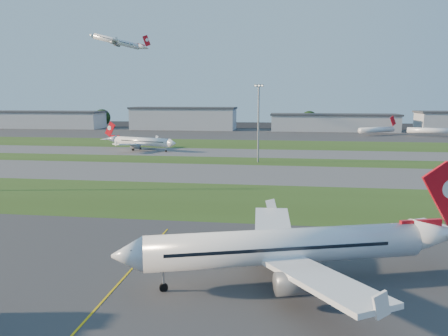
% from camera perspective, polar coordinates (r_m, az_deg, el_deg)
% --- Properties ---
extents(ground, '(700.00, 700.00, 0.00)m').
position_cam_1_polar(ground, '(49.32, -23.05, -17.43)').
color(ground, black).
rests_on(ground, ground).
extents(apron_near, '(300.00, 70.00, 0.01)m').
position_cam_1_polar(apron_near, '(49.32, -23.05, -17.42)').
color(apron_near, '#333335').
rests_on(apron_near, ground).
extents(grass_strip_a, '(300.00, 34.00, 0.01)m').
position_cam_1_polar(grass_strip_a, '(95.03, -6.79, -3.96)').
color(grass_strip_a, '#2F4617').
rests_on(grass_strip_a, ground).
extents(taxiway_a, '(300.00, 32.00, 0.01)m').
position_cam_1_polar(taxiway_a, '(126.58, -3.00, -0.61)').
color(taxiway_a, '#515154').
rests_on(taxiway_a, ground).
extents(grass_strip_b, '(300.00, 18.00, 0.01)m').
position_cam_1_polar(grass_strip_b, '(150.90, -1.20, 0.98)').
color(grass_strip_b, '#2F4617').
rests_on(grass_strip_b, ground).
extents(taxiway_b, '(300.00, 26.00, 0.01)m').
position_cam_1_polar(taxiway_b, '(172.46, -0.03, 2.01)').
color(taxiway_b, '#515154').
rests_on(taxiway_b, ground).
extents(grass_strip_c, '(300.00, 40.00, 0.01)m').
position_cam_1_polar(grass_strip_c, '(204.97, 1.26, 3.15)').
color(grass_strip_c, '#2F4617').
rests_on(grass_strip_c, ground).
extents(apron_far, '(400.00, 80.00, 0.01)m').
position_cam_1_polar(apron_far, '(264.40, 2.79, 4.50)').
color(apron_far, '#333335').
rests_on(apron_far, ground).
extents(yellow_line, '(0.25, 60.00, 0.02)m').
position_cam_1_polar(yellow_line, '(47.10, -17.54, -18.42)').
color(yellow_line, gold).
rests_on(yellow_line, ground).
extents(airliner_parked, '(38.76, 32.65, 12.47)m').
position_cam_1_polar(airliner_parked, '(51.86, 8.30, -10.19)').
color(airliner_parked, white).
rests_on(airliner_parked, ground).
extents(airliner_taxiing, '(31.90, 26.94, 10.34)m').
position_cam_1_polar(airliner_taxiing, '(182.40, -10.68, 3.39)').
color(airliner_taxiing, white).
rests_on(airliner_taxiing, ground).
extents(airliner_departing, '(34.33, 28.86, 10.80)m').
position_cam_1_polar(airliner_departing, '(286.59, -13.78, 15.74)').
color(airliner_departing, white).
extents(mini_jet_near, '(24.20, 18.15, 9.48)m').
position_cam_1_polar(mini_jet_near, '(267.25, 19.33, 4.75)').
color(mini_jet_near, white).
rests_on(mini_jet_near, ground).
extents(mini_jet_far, '(27.83, 10.75, 9.48)m').
position_cam_1_polar(mini_jet_far, '(271.46, 25.57, 4.43)').
color(mini_jet_far, white).
rests_on(mini_jet_far, ground).
extents(light_mast_centre, '(3.20, 0.70, 25.80)m').
position_cam_1_polar(light_mast_centre, '(145.86, 4.52, 6.52)').
color(light_mast_centre, gray).
rests_on(light_mast_centre, ground).
extents(hangar_far_west, '(91.80, 23.00, 12.20)m').
position_cam_1_polar(hangar_far_west, '(340.56, -22.85, 5.87)').
color(hangar_far_west, '#A4A7AC').
rests_on(hangar_far_west, ground).
extents(hangar_west, '(71.40, 23.00, 15.20)m').
position_cam_1_polar(hangar_west, '(300.76, -5.30, 6.49)').
color(hangar_west, '#A4A7AC').
rests_on(hangar_west, ground).
extents(hangar_east, '(81.60, 23.00, 11.20)m').
position_cam_1_polar(hangar_east, '(294.52, 14.11, 5.81)').
color(hangar_east, '#A4A7AC').
rests_on(hangar_east, ground).
extents(tree_far_west, '(11.00, 11.00, 12.00)m').
position_cam_1_polar(tree_far_west, '(373.17, -27.15, 5.86)').
color(tree_far_west, black).
rests_on(tree_far_west, ground).
extents(tree_west, '(12.10, 12.10, 13.20)m').
position_cam_1_polar(tree_west, '(335.62, -15.63, 6.38)').
color(tree_west, black).
rests_on(tree_west, ground).
extents(tree_mid_west, '(9.90, 9.90, 10.80)m').
position_cam_1_polar(tree_mid_west, '(306.99, -0.24, 6.24)').
color(tree_mid_west, black).
rests_on(tree_mid_west, ground).
extents(tree_mid_east, '(11.55, 11.55, 12.60)m').
position_cam_1_polar(tree_mid_east, '(307.22, 11.05, 6.26)').
color(tree_mid_east, black).
rests_on(tree_mid_east, ground).
extents(tree_east, '(10.45, 10.45, 11.40)m').
position_cam_1_polar(tree_east, '(318.16, 24.74, 5.57)').
color(tree_east, black).
rests_on(tree_east, ground).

